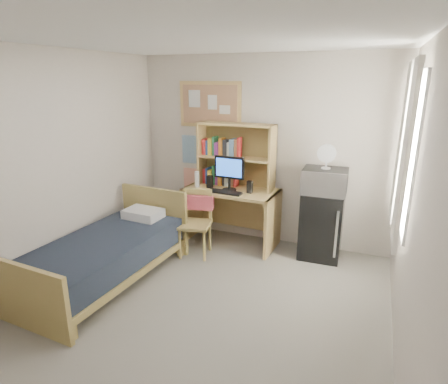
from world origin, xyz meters
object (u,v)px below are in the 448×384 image
at_px(bulletin_board, 210,104).
at_px(speaker_left, 210,182).
at_px(bed, 105,260).
at_px(desk, 231,216).
at_px(speaker_right, 250,187).
at_px(desk_fan, 327,158).
at_px(microwave, 325,181).
at_px(monitor, 229,174).
at_px(desk_chair, 195,224).
at_px(mini_fridge, 321,225).

bearing_deg(bulletin_board, speaker_left, -67.93).
bearing_deg(bed, desk, 61.66).
relative_size(speaker_right, desk_fan, 0.59).
bearing_deg(desk_fan, desk, -179.82).
bearing_deg(speaker_left, microwave, 6.20).
bearing_deg(speaker_right, bulletin_board, 154.86).
height_order(monitor, speaker_left, monitor).
relative_size(desk_chair, speaker_left, 5.11).
distance_m(bulletin_board, speaker_left, 1.11).
distance_m(bulletin_board, mini_fridge, 2.27).
bearing_deg(desk_chair, speaker_left, 78.89).
relative_size(bulletin_board, speaker_right, 5.66).
xyz_separation_m(monitor, microwave, (1.25, 0.10, 0.01)).
relative_size(desk, microwave, 2.37).
relative_size(desk, desk_fan, 4.56).
bearing_deg(monitor, speaker_left, -180.00).
height_order(bulletin_board, microwave, bulletin_board).
relative_size(speaker_left, microwave, 0.32).
relative_size(bed, speaker_right, 11.70).
xyz_separation_m(desk, desk_fan, (1.25, 0.04, 0.94)).
distance_m(desk_chair, microwave, 1.76).
height_order(bulletin_board, speaker_right, bulletin_board).
bearing_deg(desk_chair, mini_fridge, 9.85).
relative_size(desk, desk_chair, 1.46).
relative_size(bulletin_board, microwave, 1.73).
height_order(bulletin_board, desk_fan, bulletin_board).
xyz_separation_m(mini_fridge, monitor, (-1.25, -0.12, 0.59)).
bearing_deg(mini_fridge, monitor, -176.18).
distance_m(speaker_left, desk_fan, 1.62).
bearing_deg(speaker_right, speaker_left, -180.00).
xyz_separation_m(bulletin_board, monitor, (0.45, -0.39, -0.89)).
xyz_separation_m(monitor, desk_fan, (1.25, 0.10, 0.31)).
bearing_deg(mini_fridge, desk, -178.91).
bearing_deg(desk_fan, monitor, -177.09).
bearing_deg(desk, bulletin_board, 147.32).
relative_size(bed, desk_fan, 6.89).
xyz_separation_m(mini_fridge, speaker_left, (-1.55, -0.11, 0.45)).
height_order(mini_fridge, monitor, monitor).
bearing_deg(desk_chair, bulletin_board, 88.62).
bearing_deg(desk_fan, speaker_right, -174.69).
bearing_deg(speaker_right, desk, 168.69).
height_order(bulletin_board, bed, bulletin_board).
xyz_separation_m(bulletin_board, desk_fan, (1.70, -0.28, -0.58)).
bearing_deg(desk_chair, desk, 49.46).
distance_m(bulletin_board, desk_chair, 1.72).
distance_m(bed, monitor, 1.93).
bearing_deg(desk_fan, bed, -145.78).
distance_m(mini_fridge, speaker_right, 1.06).
relative_size(bed, monitor, 4.29).
relative_size(desk, monitor, 2.84).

